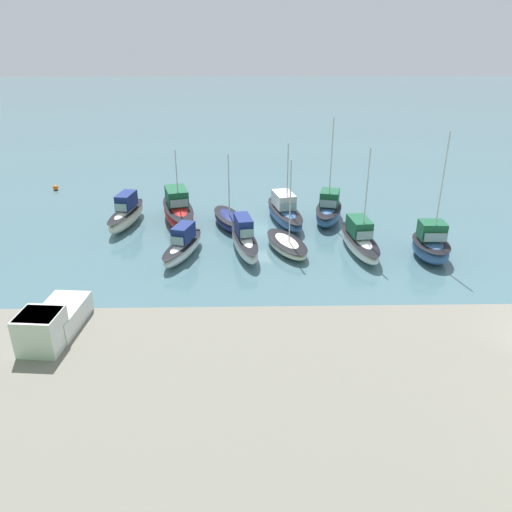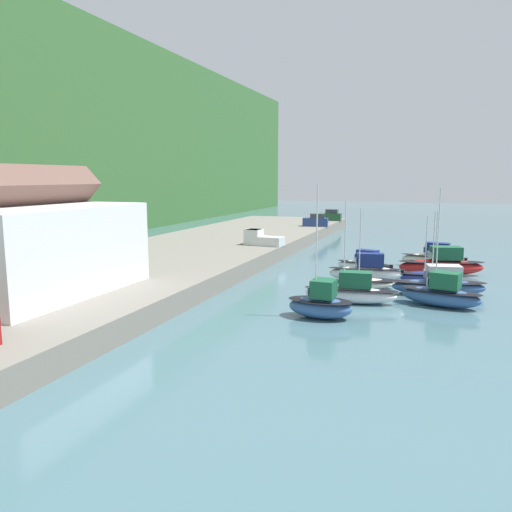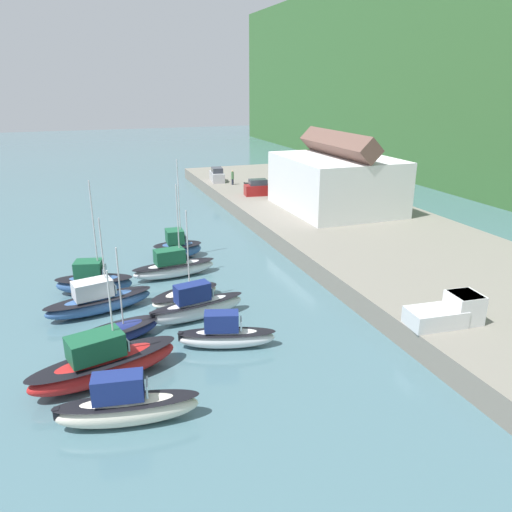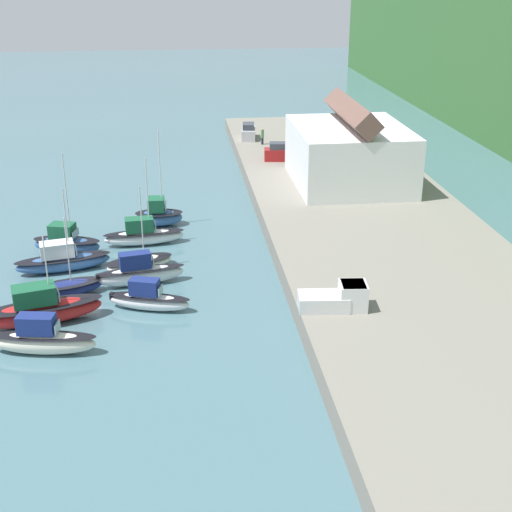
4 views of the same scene
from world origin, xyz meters
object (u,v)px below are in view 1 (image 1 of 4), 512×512
at_px(moored_boat_5, 329,210).
at_px(moored_boat_7, 228,219).
at_px(moored_boat_1, 359,240).
at_px(moored_boat_9, 127,214).
at_px(moored_boat_6, 284,212).
at_px(moored_boat_3, 244,240).
at_px(moored_boat_4, 183,246).
at_px(pickup_truck_0, 51,323).
at_px(moored_boat_0, 431,245).
at_px(moored_boat_8, 178,210).
at_px(mooring_buoy_0, 56,188).
at_px(moored_boat_2, 287,245).

bearing_deg(moored_boat_5, moored_boat_7, 21.11).
bearing_deg(moored_boat_7, moored_boat_5, 168.97).
bearing_deg(moored_boat_1, moored_boat_9, -23.65).
relative_size(moored_boat_6, moored_boat_7, 1.28).
bearing_deg(moored_boat_3, moored_boat_4, -0.87).
height_order(moored_boat_7, pickup_truck_0, moored_boat_7).
bearing_deg(moored_boat_0, moored_boat_3, -4.07).
distance_m(moored_boat_3, pickup_truck_0, 16.98).
relative_size(moored_boat_0, moored_boat_7, 1.48).
xyz_separation_m(moored_boat_4, moored_boat_5, (-12.04, -7.47, 0.14)).
relative_size(moored_boat_3, moored_boat_8, 0.82).
relative_size(moored_boat_9, pickup_truck_0, 1.49).
height_order(moored_boat_1, moored_boat_5, moored_boat_5).
xyz_separation_m(moored_boat_4, pickup_truck_0, (4.81, 13.29, 1.64)).
bearing_deg(moored_boat_1, mooring_buoy_0, -36.08).
bearing_deg(moored_boat_6, moored_boat_4, 29.55).
relative_size(moored_boat_2, moored_boat_5, 0.79).
relative_size(moored_boat_1, moored_boat_6, 1.00).
bearing_deg(moored_boat_6, moored_boat_7, -2.10).
height_order(moored_boat_1, mooring_buoy_0, moored_boat_1).
bearing_deg(pickup_truck_0, moored_boat_4, -104.86).
distance_m(moored_boat_1, moored_boat_9, 19.96).
xyz_separation_m(moored_boat_7, mooring_buoy_0, (18.77, -11.13, -0.34)).
height_order(moored_boat_0, mooring_buoy_0, moored_boat_0).
bearing_deg(moored_boat_7, moored_boat_4, 45.80).
bearing_deg(moored_boat_2, moored_boat_3, -17.39).
bearing_deg(moored_boat_1, moored_boat_7, -35.08).
relative_size(moored_boat_0, moored_boat_4, 1.47).
height_order(moored_boat_4, moored_boat_5, moored_boat_5).
relative_size(moored_boat_2, moored_boat_8, 0.81).
distance_m(moored_boat_2, moored_boat_7, 7.19).
height_order(moored_boat_4, moored_boat_6, moored_boat_6).
bearing_deg(moored_boat_9, pickup_truck_0, 101.49).
bearing_deg(mooring_buoy_0, moored_boat_7, 149.32).
distance_m(moored_boat_3, moored_boat_7, 5.81).
distance_m(moored_boat_5, moored_boat_7, 8.93).
xyz_separation_m(moored_boat_2, moored_boat_3, (3.26, 0.13, 0.49)).
bearing_deg(moored_boat_6, moored_boat_5, 169.67).
relative_size(pickup_truck_0, mooring_buoy_0, 8.64).
bearing_deg(moored_boat_1, moored_boat_8, -30.90).
height_order(moored_boat_5, moored_boat_9, moored_boat_5).
distance_m(moored_boat_5, moored_boat_8, 13.33).
bearing_deg(moored_boat_1, moored_boat_5, -84.83).
bearing_deg(moored_boat_9, moored_boat_4, 138.79).
height_order(moored_boat_4, moored_boat_7, moored_boat_7).
bearing_deg(moored_boat_9, moored_boat_1, 171.39).
height_order(moored_boat_5, mooring_buoy_0, moored_boat_5).
distance_m(moored_boat_0, moored_boat_3, 13.87).
height_order(moored_boat_0, moored_boat_8, moored_boat_0).
bearing_deg(moored_boat_1, moored_boat_3, -6.30).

